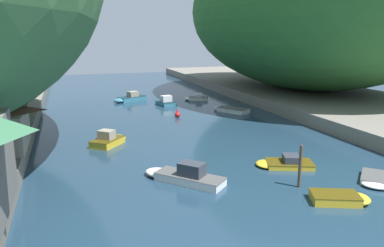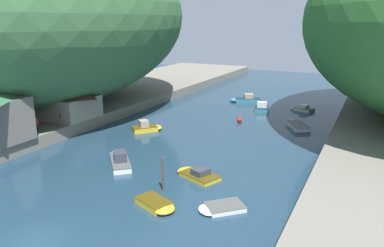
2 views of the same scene
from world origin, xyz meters
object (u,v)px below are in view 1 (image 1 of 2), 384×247
(boat_small_dinghy, at_px, (376,180))
(boat_cabin_cruiser, at_px, (183,175))
(boat_white_cruiser, at_px, (110,140))
(boat_near_quay, at_px, (165,102))
(boat_open_rowboat, at_px, (129,98))
(boat_mid_channel, at_px, (284,163))
(channel_buoy_near, at_px, (178,114))
(boat_far_right_bank, at_px, (196,98))
(boat_yellow_tender, at_px, (342,198))
(boat_far_upstream, at_px, (229,109))

(boat_small_dinghy, relative_size, boat_cabin_cruiser, 0.68)
(boat_white_cruiser, xyz_separation_m, boat_near_quay, (10.32, 18.60, -0.02))
(boat_small_dinghy, bearing_deg, boat_cabin_cruiser, 26.45)
(boat_open_rowboat, height_order, boat_near_quay, boat_open_rowboat)
(boat_small_dinghy, xyz_separation_m, boat_cabin_cruiser, (-13.04, 4.63, 0.26))
(boat_open_rowboat, xyz_separation_m, boat_mid_channel, (6.82, -34.30, -0.19))
(boat_near_quay, height_order, channel_buoy_near, boat_near_quay)
(boat_white_cruiser, bearing_deg, boat_far_right_bank, 92.65)
(boat_white_cruiser, relative_size, channel_buoy_near, 3.98)
(boat_white_cruiser, bearing_deg, boat_yellow_tender, -15.10)
(boat_yellow_tender, bearing_deg, boat_near_quay, -154.15)
(boat_mid_channel, xyz_separation_m, boat_far_upstream, (4.90, 21.74, 0.01))
(boat_mid_channel, distance_m, boat_near_quay, 29.50)
(boat_far_upstream, bearing_deg, boat_far_right_bank, 66.61)
(boat_cabin_cruiser, height_order, channel_buoy_near, boat_cabin_cruiser)
(boat_small_dinghy, bearing_deg, boat_yellow_tender, 68.28)
(boat_small_dinghy, distance_m, boat_cabin_cruiser, 13.84)
(boat_yellow_tender, bearing_deg, channel_buoy_near, -151.61)
(boat_far_right_bank, height_order, boat_small_dinghy, boat_far_right_bank)
(boat_open_rowboat, bearing_deg, boat_white_cruiser, 142.29)
(boat_far_right_bank, height_order, boat_open_rowboat, boat_open_rowboat)
(boat_far_right_bank, relative_size, boat_white_cruiser, 0.97)
(boat_yellow_tender, height_order, boat_cabin_cruiser, boat_cabin_cruiser)
(boat_small_dinghy, distance_m, boat_near_quay, 35.09)
(boat_near_quay, bearing_deg, boat_yellow_tender, -100.62)
(boat_yellow_tender, bearing_deg, boat_open_rowboat, -148.24)
(boat_small_dinghy, xyz_separation_m, boat_open_rowboat, (-11.22, 39.35, 0.28))
(boat_far_right_bank, bearing_deg, boat_cabin_cruiser, 178.67)
(boat_open_rowboat, height_order, boat_white_cruiser, boat_open_rowboat)
(boat_open_rowboat, bearing_deg, boat_far_right_bank, -125.79)
(boat_far_right_bank, height_order, boat_far_upstream, boat_far_right_bank)
(channel_buoy_near, bearing_deg, boat_white_cruiser, -135.21)
(boat_far_right_bank, bearing_deg, boat_white_cruiser, 162.12)
(boat_far_right_bank, distance_m, boat_cabin_cruiser, 34.78)
(boat_cabin_cruiser, height_order, boat_near_quay, boat_cabin_cruiser)
(boat_far_right_bank, height_order, boat_near_quay, boat_near_quay)
(boat_mid_channel, height_order, channel_buoy_near, channel_buoy_near)
(boat_mid_channel, bearing_deg, boat_yellow_tender, -159.53)
(boat_open_rowboat, bearing_deg, boat_mid_channel, 167.25)
(boat_yellow_tender, height_order, boat_white_cruiser, boat_white_cruiser)
(boat_mid_channel, height_order, boat_far_upstream, boat_mid_channel)
(boat_yellow_tender, xyz_separation_m, channel_buoy_near, (-2.78, 27.28, 0.15))
(boat_far_upstream, distance_m, channel_buoy_near, 7.96)
(boat_cabin_cruiser, bearing_deg, channel_buoy_near, 32.28)
(boat_open_rowboat, relative_size, boat_far_upstream, 1.03)
(boat_open_rowboat, relative_size, boat_near_quay, 1.44)
(boat_near_quay, bearing_deg, boat_open_rowboat, 119.31)
(boat_mid_channel, bearing_deg, boat_far_upstream, 9.03)
(boat_open_rowboat, xyz_separation_m, boat_white_cruiser, (-5.73, -23.48, -0.01))
(boat_open_rowboat, distance_m, boat_white_cruiser, 24.17)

